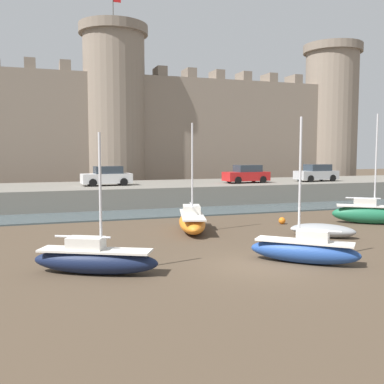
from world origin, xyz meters
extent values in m
plane|color=#4C3D2D|center=(0.00, 0.00, 0.00)|extent=(160.00, 160.00, 0.00)
cube|color=#47565B|center=(0.00, 15.64, 0.05)|extent=(80.00, 4.50, 0.10)
cube|color=slate|center=(0.00, 22.89, 0.84)|extent=(68.06, 10.00, 1.68)
cube|color=gray|center=(0.00, 34.17, 6.41)|extent=(56.06, 2.80, 12.81)
cylinder|color=gray|center=(0.00, 34.17, 8.53)|extent=(6.63, 6.63, 17.07)
cylinder|color=#796B5D|center=(0.00, 34.17, 17.57)|extent=(7.42, 7.42, 1.00)
cylinder|color=#4C4742|center=(0.00, 34.17, 19.57)|extent=(0.10, 0.10, 3.00)
cube|color=red|center=(0.45, 34.17, 20.77)|extent=(0.80, 0.04, 0.50)
cylinder|color=gray|center=(28.03, 34.17, 8.53)|extent=(6.63, 6.63, 17.07)
cylinder|color=#796B5D|center=(28.03, 34.17, 17.57)|extent=(7.42, 7.42, 1.00)
cube|color=gray|center=(-8.60, 34.17, 13.36)|extent=(1.10, 2.52, 1.10)
cube|color=gray|center=(-5.16, 34.17, 13.36)|extent=(1.10, 2.52, 1.10)
cube|color=gray|center=(5.16, 34.17, 13.36)|extent=(1.10, 2.52, 1.10)
cube|color=gray|center=(8.60, 34.17, 13.36)|extent=(1.10, 2.52, 1.10)
cube|color=gray|center=(12.04, 34.17, 13.36)|extent=(1.10, 2.52, 1.10)
cube|color=gray|center=(15.47, 34.17, 13.36)|extent=(1.10, 2.52, 1.10)
cube|color=gray|center=(18.91, 34.17, 13.36)|extent=(1.10, 2.52, 1.10)
cube|color=gray|center=(22.35, 34.17, 13.36)|extent=(1.10, 2.52, 1.10)
ellipsoid|color=#234793|center=(2.03, -0.23, 0.46)|extent=(3.96, 3.73, 0.92)
cube|color=silver|center=(2.03, -0.23, 0.88)|extent=(3.46, 3.26, 0.08)
cube|color=silver|center=(2.27, -0.45, 1.14)|extent=(1.37, 1.33, 0.44)
cylinder|color=silver|center=(1.87, -0.08, 3.40)|extent=(0.10, 0.10, 4.96)
cylinder|color=silver|center=(2.35, -0.52, 1.37)|extent=(1.52, 1.39, 0.08)
ellipsoid|color=#1E6B47|center=(11.49, 7.04, 0.57)|extent=(4.41, 3.58, 1.15)
cube|color=silver|center=(11.49, 7.04, 1.11)|extent=(3.86, 3.12, 0.08)
cube|color=silver|center=(11.21, 7.23, 1.37)|extent=(1.48, 1.36, 0.44)
cylinder|color=silver|center=(11.67, 6.91, 3.98)|extent=(0.10, 0.10, 5.66)
cylinder|color=silver|center=(11.11, 7.30, 1.60)|extent=(1.73, 1.24, 0.08)
ellipsoid|color=orange|center=(0.08, 8.09, 0.50)|extent=(2.78, 5.47, 0.99)
cube|color=silver|center=(0.08, 8.09, 0.95)|extent=(2.41, 4.80, 0.08)
cube|color=silver|center=(0.18, 8.47, 1.21)|extent=(1.29, 1.67, 0.44)
cylinder|color=silver|center=(0.01, 7.83, 3.53)|extent=(0.10, 0.10, 5.08)
cylinder|color=silver|center=(0.21, 8.59, 1.44)|extent=(0.70, 2.31, 0.08)
ellipsoid|color=gray|center=(6.09, 4.29, 0.35)|extent=(3.26, 3.16, 0.71)
ellipsoid|color=silver|center=(6.09, 4.29, 0.41)|extent=(2.64, 2.55, 0.39)
cube|color=beige|center=(6.27, 4.11, 0.45)|extent=(0.83, 0.87, 0.06)
cube|color=beige|center=(5.13, 5.18, 0.43)|extent=(0.65, 0.66, 0.08)
ellipsoid|color=#141E3D|center=(-6.15, 0.87, 0.46)|extent=(4.74, 3.16, 0.92)
cube|color=silver|center=(-6.15, 0.87, 0.88)|extent=(4.15, 2.75, 0.08)
cube|color=silver|center=(-6.47, 1.03, 1.14)|extent=(1.52, 1.26, 0.44)
cylinder|color=silver|center=(-5.94, 0.76, 3.06)|extent=(0.10, 0.10, 4.28)
cylinder|color=silver|center=(-6.58, 1.08, 1.37)|extent=(1.94, 1.04, 0.08)
sphere|color=orange|center=(6.22, 8.71, 0.21)|extent=(0.43, 0.43, 0.43)
cube|color=red|center=(9.74, 21.21, 2.28)|extent=(4.19, 1.94, 0.80)
cube|color=#2D3842|center=(9.89, 21.22, 2.98)|extent=(2.34, 1.63, 0.64)
cylinder|color=black|center=(8.52, 20.29, 2.00)|extent=(0.65, 0.22, 0.64)
cylinder|color=black|center=(8.42, 21.99, 2.00)|extent=(0.65, 0.22, 0.64)
cylinder|color=black|center=(11.06, 20.44, 2.00)|extent=(0.65, 0.22, 0.64)
cylinder|color=black|center=(10.96, 22.14, 2.00)|extent=(0.65, 0.22, 0.64)
cube|color=silver|center=(-2.72, 22.03, 2.28)|extent=(4.19, 1.94, 0.80)
cube|color=#2D3842|center=(-2.57, 22.03, 2.98)|extent=(2.34, 1.63, 0.64)
cylinder|color=black|center=(-3.94, 21.10, 2.00)|extent=(0.65, 0.22, 0.64)
cylinder|color=black|center=(-4.04, 22.80, 2.00)|extent=(0.65, 0.22, 0.64)
cylinder|color=black|center=(-1.40, 21.25, 2.00)|extent=(0.65, 0.22, 0.64)
cylinder|color=black|center=(-1.50, 22.95, 2.00)|extent=(0.65, 0.22, 0.64)
cube|color=#B2B5B7|center=(17.04, 21.05, 2.28)|extent=(4.19, 1.94, 0.80)
cube|color=#2D3842|center=(17.19, 21.06, 2.98)|extent=(2.34, 1.63, 0.64)
cylinder|color=black|center=(15.82, 20.13, 2.00)|extent=(0.65, 0.22, 0.64)
cylinder|color=black|center=(15.72, 21.83, 2.00)|extent=(0.65, 0.22, 0.64)
cylinder|color=black|center=(18.36, 20.28, 2.00)|extent=(0.65, 0.22, 0.64)
cylinder|color=black|center=(18.26, 21.97, 2.00)|extent=(0.65, 0.22, 0.64)
camera|label=1|loc=(-8.02, -15.65, 4.50)|focal=42.00mm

